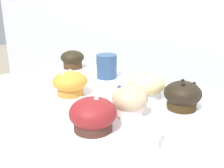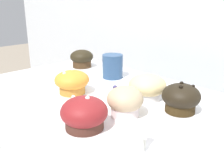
% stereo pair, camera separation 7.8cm
% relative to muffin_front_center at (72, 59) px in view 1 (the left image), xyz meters
% --- Properties ---
extents(wall_back, '(3.20, 0.10, 1.80)m').
position_rel_muffin_front_center_xyz_m(wall_back, '(0.37, 0.41, -0.04)').
color(wall_back, silver).
rests_on(wall_back, ground).
extents(muffin_front_center, '(0.10, 0.10, 0.08)m').
position_rel_muffin_front_center_xyz_m(muffin_front_center, '(0.00, 0.00, 0.00)').
color(muffin_front_center, '#3F2A17').
rests_on(muffin_front_center, display_counter).
extents(muffin_back_left, '(0.11, 0.11, 0.08)m').
position_rel_muffin_front_center_xyz_m(muffin_back_left, '(0.24, -0.22, -0.00)').
color(muffin_back_left, '#C07E32').
rests_on(muffin_back_left, display_counter).
extents(muffin_back_right, '(0.09, 0.09, 0.08)m').
position_rel_muffin_front_center_xyz_m(muffin_back_right, '(0.47, -0.22, 0.00)').
color(muffin_back_right, silver).
rests_on(muffin_back_right, display_counter).
extents(muffin_front_left, '(0.11, 0.11, 0.08)m').
position_rel_muffin_front_center_xyz_m(muffin_front_left, '(0.45, -0.34, -0.00)').
color(muffin_front_left, '#46251D').
rests_on(muffin_front_left, display_counter).
extents(muffin_front_right, '(0.10, 0.10, 0.08)m').
position_rel_muffin_front_center_xyz_m(muffin_front_right, '(0.55, -0.09, 0.00)').
color(muffin_front_right, '#332410').
rests_on(muffin_front_right, display_counter).
extents(muffin_back_center, '(0.11, 0.11, 0.08)m').
position_rel_muffin_front_center_xyz_m(muffin_back_center, '(0.43, -0.08, -0.00)').
color(muffin_back_center, silver).
rests_on(muffin_back_center, display_counter).
extents(coffee_cup, '(0.10, 0.09, 0.09)m').
position_rel_muffin_front_center_xyz_m(coffee_cup, '(0.20, -0.01, 0.01)').
color(coffee_cup, navy).
rests_on(coffee_cup, display_counter).
extents(serving_plate, '(0.20, 0.20, 0.01)m').
position_rel_muffin_front_center_xyz_m(serving_plate, '(0.05, -0.20, -0.03)').
color(serving_plate, white).
rests_on(serving_plate, display_counter).
extents(price_card, '(0.06, 0.06, 0.06)m').
position_rel_muffin_front_center_xyz_m(price_card, '(0.59, -0.32, -0.01)').
color(price_card, white).
rests_on(price_card, display_counter).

